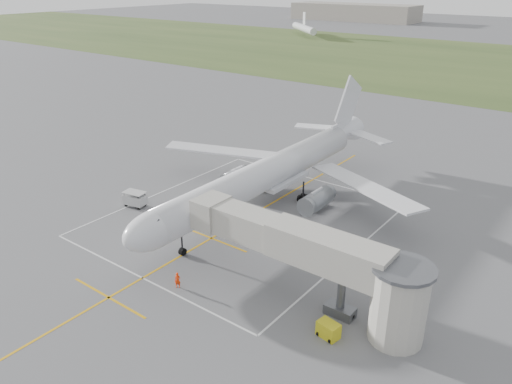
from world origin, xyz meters
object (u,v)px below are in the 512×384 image
Objects in this scene: airliner at (268,174)px; jet_bridge at (320,259)px; ramp_worker_nose at (178,280)px; gpu_unit at (328,330)px; baggage_cart at (135,199)px; ramp_worker_wing at (243,181)px.

airliner reaches higher than jet_bridge.
gpu_unit is at bearing -22.02° from ramp_worker_nose.
jet_bridge is 7.65× the size of baggage_cart.
airliner is 17.17m from baggage_cart.
ramp_worker_nose is 0.94× the size of ramp_worker_wing.
gpu_unit is at bearing -42.98° from airliner.
jet_bridge is 5.87m from gpu_unit.
baggage_cart is (-13.34, -10.26, -3.40)m from airliner.
jet_bridge reaches higher than baggage_cart.
baggage_cart is 14.95m from ramp_worker_wing.
baggage_cart is at bearing 172.19° from jet_bridge.
jet_bridge is 14.96× the size of ramp_worker_nose.
jet_bridge is at bearing -18.65° from baggage_cart.
ramp_worker_wing is at bearing 51.29° from baggage_cart.
airliner is 25.69m from gpu_unit.
jet_bridge is at bearing -157.60° from ramp_worker_wing.
gpu_unit is at bearing -23.31° from baggage_cart.
ramp_worker_nose is at bearing -160.76° from gpu_unit.
airliner is at bearing 26.74° from baggage_cart.
ramp_worker_nose is at bearing -155.05° from jet_bridge.
jet_bridge is 14.12× the size of ramp_worker_wing.
airliner is at bearing 146.87° from gpu_unit.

